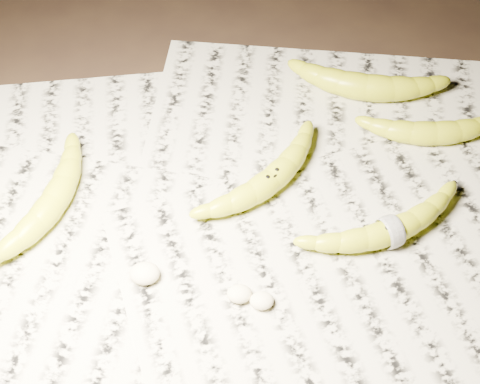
{
  "coord_description": "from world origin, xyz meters",
  "views": [
    {
      "loc": [
        -0.02,
        -0.51,
        0.72
      ],
      "look_at": [
        -0.01,
        0.01,
        0.05
      ],
      "focal_mm": 50.0,
      "sensor_mm": 36.0,
      "label": 1
    }
  ],
  "objects_px": {
    "banana_taped": "(391,230)",
    "banana_upper_a": "(435,131)",
    "banana_center": "(271,179)",
    "banana_upper_b": "(366,85)",
    "banana_left_b": "(52,201)"
  },
  "relations": [
    {
      "from": "banana_left_b",
      "to": "banana_center",
      "type": "height_order",
      "value": "banana_left_b"
    },
    {
      "from": "banana_center",
      "to": "banana_upper_a",
      "type": "xyz_separation_m",
      "value": [
        0.24,
        0.08,
        -0.0
      ]
    },
    {
      "from": "banana_left_b",
      "to": "banana_upper_b",
      "type": "xyz_separation_m",
      "value": [
        0.44,
        0.2,
        0.0
      ]
    },
    {
      "from": "banana_center",
      "to": "banana_left_b",
      "type": "bearing_deg",
      "value": 142.69
    },
    {
      "from": "banana_taped",
      "to": "banana_upper_b",
      "type": "bearing_deg",
      "value": 67.3
    },
    {
      "from": "banana_center",
      "to": "banana_taped",
      "type": "relative_size",
      "value": 0.96
    },
    {
      "from": "banana_taped",
      "to": "banana_upper_a",
      "type": "bearing_deg",
      "value": 40.19
    },
    {
      "from": "banana_center",
      "to": "banana_upper_b",
      "type": "bearing_deg",
      "value": 5.37
    },
    {
      "from": "banana_left_b",
      "to": "banana_upper_a",
      "type": "height_order",
      "value": "banana_left_b"
    },
    {
      "from": "banana_left_b",
      "to": "banana_upper_b",
      "type": "bearing_deg",
      "value": -43.56
    },
    {
      "from": "banana_center",
      "to": "banana_upper_a",
      "type": "distance_m",
      "value": 0.25
    },
    {
      "from": "banana_upper_a",
      "to": "banana_taped",
      "type": "bearing_deg",
      "value": -118.77
    },
    {
      "from": "banana_upper_a",
      "to": "banana_upper_b",
      "type": "relative_size",
      "value": 0.9
    },
    {
      "from": "banana_left_b",
      "to": "banana_center",
      "type": "bearing_deg",
      "value": -62.45
    },
    {
      "from": "banana_center",
      "to": "banana_upper_a",
      "type": "bearing_deg",
      "value": -24.63
    }
  ]
}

